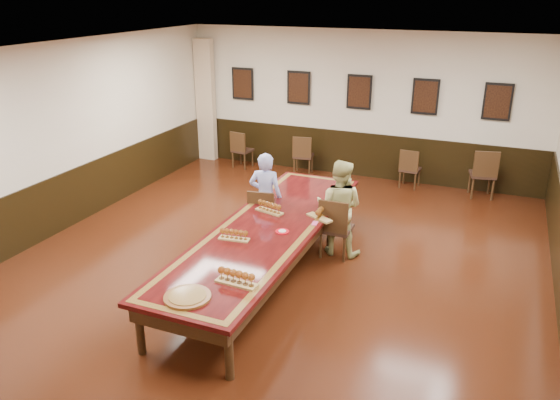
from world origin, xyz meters
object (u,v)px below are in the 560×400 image
at_px(spare_chair_a, 242,149).
at_px(spare_chair_b, 303,154).
at_px(spare_chair_c, 410,168).
at_px(conference_table, 267,236).
at_px(person_man, 266,197).
at_px(person_woman, 339,208).
at_px(chair_man, 264,215).
at_px(carved_platter, 187,297).
at_px(chair_woman, 337,226).
at_px(spare_chair_d, 483,173).

relative_size(spare_chair_a, spare_chair_b, 0.97).
height_order(spare_chair_b, spare_chair_c, spare_chair_b).
bearing_deg(conference_table, person_man, 114.86).
bearing_deg(person_man, spare_chair_a, -67.17).
bearing_deg(spare_chair_b, spare_chair_c, 170.66).
distance_m(spare_chair_c, person_woman, 3.62).
distance_m(chair_man, person_man, 0.30).
bearing_deg(spare_chair_b, spare_chair_a, -6.31).
xyz_separation_m(spare_chair_a, carved_platter, (2.61, -6.64, 0.33)).
height_order(spare_chair_a, person_man, person_man).
bearing_deg(spare_chair_b, chair_woman, 107.74).
xyz_separation_m(spare_chair_a, spare_chair_c, (3.92, 0.12, -0.01)).
bearing_deg(chair_woman, conference_table, 51.47).
bearing_deg(carved_platter, spare_chair_d, 67.75).
height_order(chair_woman, carved_platter, chair_woman).
height_order(spare_chair_b, conference_table, spare_chair_b).
distance_m(chair_woman, person_woman, 0.30).
relative_size(person_man, conference_table, 0.30).
relative_size(chair_man, chair_woman, 0.96).
height_order(spare_chair_d, carved_platter, spare_chair_d).
relative_size(spare_chair_a, spare_chair_c, 1.03).
xyz_separation_m(spare_chair_d, person_man, (-3.23, -3.52, 0.25)).
distance_m(spare_chair_d, conference_table, 5.37).
xyz_separation_m(spare_chair_c, person_woman, (-0.51, -3.57, 0.35)).
distance_m(spare_chair_b, person_man, 3.59).
relative_size(chair_man, person_man, 0.63).
relative_size(spare_chair_b, spare_chair_c, 1.06).
distance_m(chair_woman, carved_platter, 3.20).
xyz_separation_m(spare_chair_b, person_man, (0.63, -3.52, 0.31)).
bearing_deg(spare_chair_d, spare_chair_a, -11.40).
relative_size(spare_chair_c, spare_chair_d, 0.84).
distance_m(chair_woman, spare_chair_a, 4.93).
distance_m(chair_man, conference_table, 1.13).
relative_size(spare_chair_a, person_woman, 0.57).
height_order(spare_chair_a, conference_table, spare_chair_a).
distance_m(person_man, carved_platter, 3.25).
height_order(conference_table, carved_platter, carved_platter).
height_order(person_woman, carved_platter, person_woman).
xyz_separation_m(chair_woman, carved_platter, (-0.80, -3.09, 0.27)).
distance_m(chair_man, spare_chair_b, 3.68).
distance_m(person_man, conference_table, 1.23).
bearing_deg(carved_platter, chair_man, 98.39).
distance_m(chair_man, chair_woman, 1.26).
xyz_separation_m(chair_man, spare_chair_a, (-2.15, 3.53, -0.04)).
bearing_deg(spare_chair_a, conference_table, 127.74).
bearing_deg(person_woman, spare_chair_c, -98.38).
distance_m(spare_chair_d, carved_platter, 7.29).
height_order(chair_man, spare_chair_b, chair_man).
bearing_deg(spare_chair_d, person_man, 35.02).
distance_m(spare_chair_c, person_man, 3.98).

